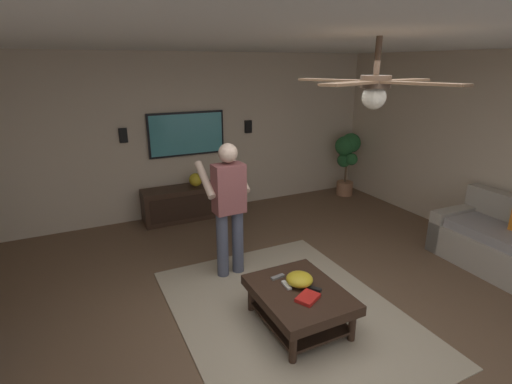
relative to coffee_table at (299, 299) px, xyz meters
The scene contains 18 objects.
ground_plane 0.36m from the coffee_table, 141.75° to the left, with size 8.76×8.76×0.00m, color brown.
wall_back_tv 3.69m from the coffee_table, ahead, with size 0.10×7.30×2.67m, color #C6B299.
ceiling_slab 2.43m from the coffee_table, 141.75° to the left, with size 7.50×7.30×0.10m, color white.
area_rug 0.35m from the coffee_table, ahead, with size 2.83×2.18×0.01m, color tan.
coffee_table is the anchor object (origin of this frame).
media_console 3.21m from the coffee_table, ahead, with size 0.45×1.70×0.55m.
tv 3.62m from the coffee_table, ahead, with size 0.05×1.27×0.72m.
person_standing 1.41m from the coffee_table, 10.40° to the left, with size 0.54×0.55×1.64m.
potted_plant_tall 4.30m from the coffee_table, 44.40° to the right, with size 0.48×0.50×1.22m.
bowl 0.19m from the coffee_table, 30.88° to the right, with size 0.27×0.27×0.12m, color gold.
remote_white 0.18m from the coffee_table, 37.58° to the left, with size 0.15×0.04×0.02m, color white.
remote_black 0.18m from the coffee_table, 115.28° to the right, with size 0.15×0.04×0.02m, color black.
remote_grey 0.32m from the coffee_table, 16.90° to the left, with size 0.15×0.04×0.02m, color slate.
book 0.21m from the coffee_table, behind, with size 0.22×0.16×0.04m, color red.
vase_round 3.22m from the coffee_table, ahead, with size 0.22×0.22×0.22m, color gold.
wall_speaker_left 3.80m from the coffee_table, 17.20° to the right, with size 0.06×0.12×0.22m, color black.
wall_speaker_right 3.79m from the coffee_table, 16.83° to the left, with size 0.06×0.12×0.22m, color black.
ceiling_fan 2.16m from the coffee_table, behind, with size 1.19×1.18×0.46m.
Camera 1 is at (-2.57, 1.68, 2.48)m, focal length 27.07 mm.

